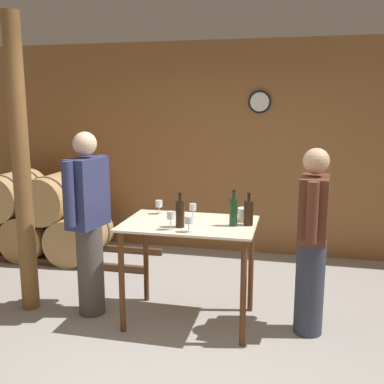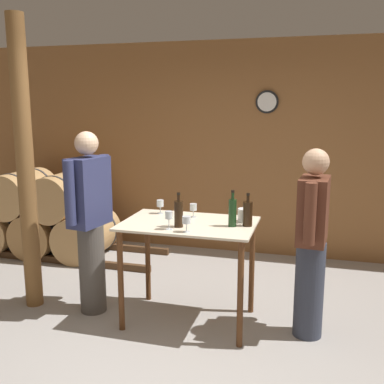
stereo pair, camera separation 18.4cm
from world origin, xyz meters
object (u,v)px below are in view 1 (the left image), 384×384
wine_glass_near_center (171,216)px  ice_bucket (245,215)px  wine_glass_near_right (193,208)px  wine_bottle_far_left (180,213)px  person_visitor_with_scarf (88,220)px  wooden_post (21,168)px  wine_bottle_left (233,211)px  person_host (312,239)px  wine_glass_near_left (159,204)px  wine_glass_far_side (189,221)px  wine_bottle_center (248,213)px

wine_glass_near_center → ice_bucket: (0.56, 0.40, -0.05)m
wine_glass_near_right → ice_bucket: size_ratio=1.02×
wine_bottle_far_left → wine_glass_near_center: 0.11m
wine_bottle_far_left → person_visitor_with_scarf: bearing=172.9°
wine_bottle_far_left → ice_bucket: (0.50, 0.31, -0.06)m
wooden_post → wine_glass_near_center: bearing=-6.8°
ice_bucket → wine_bottle_left: bearing=-114.3°
wine_bottle_far_left → ice_bucket: bearing=31.6°
wine_bottle_left → wine_glass_near_right: size_ratio=2.48×
person_host → wine_glass_near_left: bearing=170.9°
wine_glass_far_side → person_visitor_with_scarf: size_ratio=0.08×
wine_bottle_far_left → wine_bottle_center: 0.58m
wooden_post → wine_bottle_center: size_ratio=9.59×
wine_glass_near_right → wooden_post: bearing=-169.9°
wine_glass_near_right → ice_bucket: 0.48m
wine_bottle_far_left → wine_glass_near_center: size_ratio=1.92×
wooden_post → wine_glass_far_side: 1.66m
wine_glass_near_center → person_visitor_with_scarf: (-0.83, 0.20, -0.13)m
wooden_post → wine_bottle_far_left: size_ratio=9.19×
person_host → person_visitor_with_scarf: (-1.96, -0.07, 0.06)m
ice_bucket → person_host: bearing=-12.9°
wooden_post → wine_glass_near_left: size_ratio=20.77×
wine_bottle_far_left → wine_glass_near_right: 0.35m
person_host → wine_glass_near_right: bearing=170.7°
wine_bottle_far_left → wine_glass_far_side: wine_bottle_far_left is taller
ice_bucket → person_host: person_host is taller
wooden_post → wine_glass_near_right: wooden_post is taller
wine_bottle_left → wine_bottle_center: bearing=21.0°
wine_bottle_left → wine_bottle_center: size_ratio=1.10×
wine_bottle_far_left → person_visitor_with_scarf: 0.90m
wine_bottle_far_left → ice_bucket: wine_bottle_far_left is taller
wine_bottle_center → ice_bucket: bearing=109.1°
wine_bottle_center → person_visitor_with_scarf: bearing=-176.9°
wine_glass_near_center → ice_bucket: 0.69m
wooden_post → wine_glass_far_side: bearing=-7.3°
wine_glass_near_center → person_host: size_ratio=0.10×
wooden_post → wine_bottle_left: size_ratio=8.75×
wine_bottle_far_left → wine_bottle_left: wine_bottle_left is taller
wine_glass_near_center → wine_glass_near_right: 0.45m
wine_bottle_center → wine_glass_far_side: bearing=-144.6°
wine_bottle_left → wine_glass_near_center: size_ratio=2.02×
wine_bottle_far_left → wine_glass_far_side: (0.11, -0.13, -0.02)m
wine_bottle_center → ice_bucket: 0.14m
wine_glass_far_side → ice_bucket: bearing=47.8°
wooden_post → wine_glass_near_left: (1.20, 0.32, -0.35)m
wine_glass_near_left → person_visitor_with_scarf: bearing=-153.2°
wine_glass_near_right → wine_glass_far_side: wine_glass_far_side is taller
wine_glass_near_center → wine_glass_near_left: bearing=116.9°
wine_bottle_left → wine_glass_near_right: bearing=152.0°
wooden_post → wine_glass_near_center: wooden_post is taller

